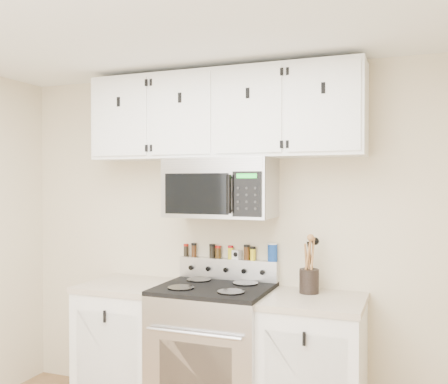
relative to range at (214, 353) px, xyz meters
name	(u,v)px	position (x,y,z in m)	size (l,w,h in m)	color
back_wall	(230,238)	(0.00, 0.32, 0.76)	(3.50, 0.01, 2.50)	beige
range	(214,353)	(0.00, 0.00, 0.00)	(0.76, 0.65, 1.10)	#B7B7BA
base_cabinet_left	(129,344)	(-0.69, 0.02, -0.03)	(0.64, 0.62, 0.92)	white
base_cabinet_right	(314,368)	(0.69, 0.02, -0.03)	(0.64, 0.62, 0.92)	white
microwave	(221,188)	(0.00, 0.13, 1.14)	(0.76, 0.44, 0.42)	#9E9EA3
upper_cabinets	(222,115)	(0.00, 0.15, 1.66)	(2.00, 0.35, 0.62)	white
utensil_crock	(309,279)	(0.63, 0.15, 0.53)	(0.13, 0.13, 0.38)	black
kitchen_timer	(237,255)	(0.07, 0.28, 0.65)	(0.06, 0.05, 0.07)	silver
salt_canister	(273,252)	(0.34, 0.28, 0.68)	(0.07, 0.07, 0.13)	navy
spice_jar_0	(186,250)	(-0.35, 0.28, 0.66)	(0.04, 0.04, 0.10)	black
spice_jar_1	(194,250)	(-0.28, 0.28, 0.67)	(0.04, 0.04, 0.10)	#3B200E
spice_jar_2	(212,251)	(-0.13, 0.28, 0.67)	(0.04, 0.04, 0.10)	black
spice_jar_3	(218,252)	(-0.08, 0.28, 0.66)	(0.04, 0.04, 0.09)	#3D290E
spice_jar_4	(230,252)	(0.02, 0.28, 0.66)	(0.04, 0.04, 0.10)	gold
spice_jar_5	(247,252)	(0.14, 0.28, 0.67)	(0.04, 0.04, 0.11)	#462810
spice_jar_6	(253,253)	(0.19, 0.28, 0.66)	(0.04, 0.04, 0.10)	yellow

